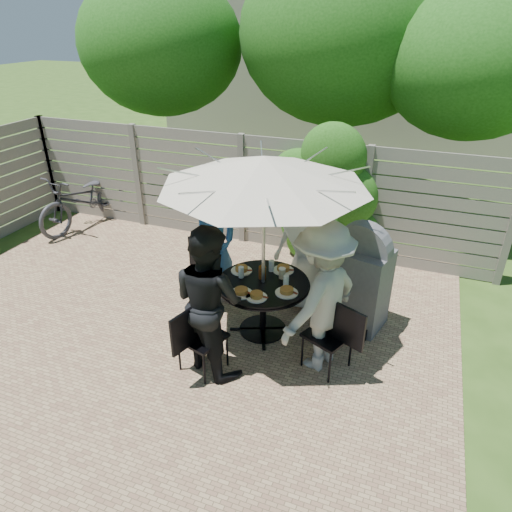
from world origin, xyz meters
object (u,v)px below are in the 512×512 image
at_px(umbrella, 264,171).
at_px(chair_back, 311,283).
at_px(coffee_cup, 282,273).
at_px(plate_right, 287,291).
at_px(glass_back, 271,266).
at_px(chair_left, 211,285).
at_px(bicycle, 84,199).
at_px(plate_front, 241,292).
at_px(person_left, 215,250).
at_px(plate_extra, 257,296).
at_px(patio_table, 263,297).
at_px(chair_front, 202,350).
at_px(person_front, 209,300).
at_px(plate_left, 242,269).
at_px(glass_right, 286,281).
at_px(bbq_grill, 359,280).
at_px(person_right, 321,298).
at_px(plate_back, 283,269).
at_px(chair_right, 328,348).
at_px(glass_left, 241,272).
at_px(person_back, 308,243).
at_px(syrup_jug, 262,273).

xyz_separation_m(umbrella, chair_back, (0.38, 0.89, -1.77)).
bearing_deg(coffee_cup, plate_right, -63.26).
distance_m(glass_back, coffee_cup, 0.21).
bearing_deg(chair_left, coffee_cup, 10.66).
bearing_deg(bicycle, plate_front, -20.47).
distance_m(person_left, plate_extra, 1.06).
xyz_separation_m(patio_table, chair_front, (-0.38, -0.89, -0.23)).
distance_m(person_front, glass_back, 1.10).
height_order(person_front, plate_left, person_front).
xyz_separation_m(glass_right, bbq_grill, (0.75, 0.57, -0.15)).
xyz_separation_m(plate_front, coffee_cup, (0.32, 0.49, 0.04)).
bearing_deg(plate_front, person_right, 0.42).
relative_size(person_left, plate_back, 6.45).
bearing_deg(chair_left, plate_extra, -15.71).
height_order(chair_right, glass_right, chair_right).
bearing_deg(umbrella, person_right, -23.03).
xyz_separation_m(glass_left, bbq_grill, (1.31, 0.56, -0.15)).
height_order(plate_extra, glass_back, glass_back).
bearing_deg(plate_right, person_back, 90.42).
bearing_deg(bicycle, chair_left, -16.31).
height_order(plate_front, glass_right, glass_right).
bearing_deg(glass_left, glass_back, 43.97).
relative_size(patio_table, chair_left, 1.66).
height_order(bicycle, bbq_grill, bbq_grill).
xyz_separation_m(patio_table, umbrella, (0.00, -0.00, 1.55)).
distance_m(person_left, plate_front, 0.91).
bearing_deg(person_back, chair_right, -40.71).
bearing_deg(syrup_jug, glass_back, 79.06).
relative_size(chair_left, plate_back, 3.29).
relative_size(glass_back, coffee_cup, 1.17).
xyz_separation_m(plate_left, plate_front, (0.19, -0.47, 0.00)).
distance_m(plate_right, bicycle, 4.91).
distance_m(patio_table, chair_left, 0.99).
xyz_separation_m(person_back, bicycle, (-4.47, 1.11, -0.41)).
xyz_separation_m(chair_back, glass_back, (-0.37, -0.61, 0.51)).
xyz_separation_m(person_back, glass_right, (-0.04, -0.77, -0.14)).
bearing_deg(syrup_jug, plate_right, -29.82).
bearing_deg(coffee_cup, plate_left, -177.47).
relative_size(plate_extra, glass_back, 1.71).
bearing_deg(bicycle, plate_left, -16.07).
bearing_deg(plate_left, umbrella, -23.03).
bearing_deg(plate_extra, plate_right, 36.01).
relative_size(person_back, bbq_grill, 1.34).
distance_m(umbrella, plate_right, 1.36).
distance_m(umbrella, syrup_jug, 1.26).
bearing_deg(person_right, person_front, -45.00).
height_order(person_right, plate_extra, person_right).
height_order(glass_back, glass_right, same).
bearing_deg(person_right, chair_front, -40.65).
bearing_deg(person_back, bicycle, -170.90).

